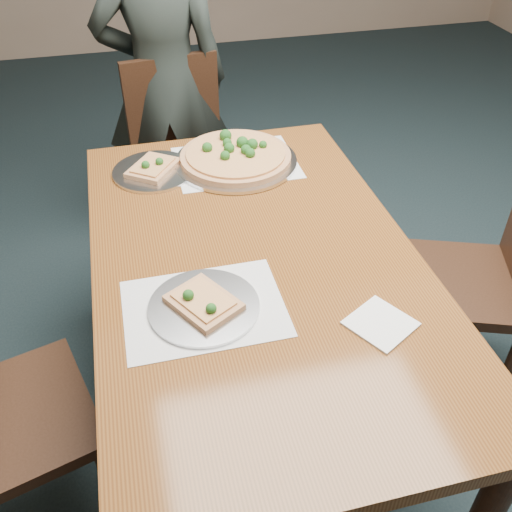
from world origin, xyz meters
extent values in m
plane|color=black|center=(0.00, 0.00, 0.00)|extent=(8.00, 8.00, 0.00)
cube|color=#592F11|center=(-0.43, -0.05, 0.73)|extent=(0.90, 1.50, 0.04)
cylinder|color=black|center=(-0.82, 0.64, 0.35)|extent=(0.07, 0.07, 0.70)
cylinder|color=black|center=(-0.04, 0.64, 0.35)|extent=(0.07, 0.07, 0.70)
cube|color=black|center=(-0.49, 0.95, 0.45)|extent=(0.48, 0.48, 0.04)
cylinder|color=black|center=(-0.64, 0.75, 0.21)|extent=(0.04, 0.04, 0.43)
cylinder|color=black|center=(-0.69, 1.10, 0.21)|extent=(0.04, 0.04, 0.43)
cylinder|color=black|center=(-0.28, 0.80, 0.21)|extent=(0.04, 0.04, 0.43)
cylinder|color=black|center=(-0.33, 1.16, 0.21)|extent=(0.04, 0.04, 0.43)
cube|color=black|center=(-0.51, 1.14, 0.69)|extent=(0.42, 0.10, 0.44)
cube|color=black|center=(-1.15, -0.22, 0.45)|extent=(0.52, 0.52, 0.04)
cylinder|color=black|center=(-0.93, -0.34, 0.21)|extent=(0.04, 0.04, 0.43)
cylinder|color=black|center=(-1.03, 0.00, 0.21)|extent=(0.04, 0.04, 0.43)
cube|color=black|center=(0.30, 0.00, 0.45)|extent=(0.54, 0.54, 0.04)
cylinder|color=black|center=(0.20, 0.23, 0.21)|extent=(0.04, 0.04, 0.43)
cylinder|color=black|center=(0.54, 0.10, 0.21)|extent=(0.04, 0.04, 0.43)
cylinder|color=black|center=(0.07, -0.11, 0.21)|extent=(0.04, 0.04, 0.43)
cylinder|color=black|center=(0.41, -0.23, 0.21)|extent=(0.04, 0.04, 0.43)
imported|color=black|center=(-0.54, 1.19, 0.78)|extent=(0.60, 0.42, 1.56)
cube|color=white|center=(-0.37, 0.47, 0.75)|extent=(0.42, 0.32, 0.00)
cube|color=white|center=(-0.61, -0.23, 0.75)|extent=(0.40, 0.30, 0.00)
cylinder|color=silver|center=(-0.37, 0.47, 0.76)|extent=(0.43, 0.43, 0.01)
cylinder|color=#AF6F43|center=(-0.37, 0.47, 0.77)|extent=(0.39, 0.39, 0.02)
cylinder|color=#E6CA78|center=(-0.37, 0.47, 0.79)|extent=(0.35, 0.35, 0.01)
sphere|color=#184816|center=(-0.47, 0.51, 0.80)|extent=(0.04, 0.04, 0.04)
sphere|color=#184816|center=(-0.34, 0.46, 0.80)|extent=(0.04, 0.04, 0.04)
sphere|color=#184816|center=(-0.39, 0.53, 0.80)|extent=(0.03, 0.03, 0.03)
sphere|color=#184816|center=(-0.39, 0.49, 0.80)|extent=(0.04, 0.04, 0.04)
sphere|color=#184816|center=(-0.27, 0.49, 0.80)|extent=(0.03, 0.03, 0.03)
sphere|color=#184816|center=(-0.31, 0.49, 0.80)|extent=(0.04, 0.04, 0.04)
sphere|color=#184816|center=(-0.39, 0.58, 0.81)|extent=(0.04, 0.04, 0.04)
sphere|color=#184816|center=(-0.42, 0.44, 0.80)|extent=(0.03, 0.03, 0.03)
sphere|color=#184816|center=(-0.34, 0.52, 0.80)|extent=(0.04, 0.04, 0.04)
sphere|color=#184816|center=(-0.33, 0.44, 0.80)|extent=(0.04, 0.04, 0.04)
cylinder|color=silver|center=(-0.61, -0.23, 0.76)|extent=(0.28, 0.28, 0.01)
cube|color=#AF6F43|center=(-0.61, -0.23, 0.77)|extent=(0.20, 0.21, 0.02)
cube|color=#E6CA78|center=(-0.61, -0.23, 0.78)|extent=(0.16, 0.17, 0.01)
sphere|color=#184816|center=(-0.60, -0.27, 0.79)|extent=(0.03, 0.03, 0.03)
sphere|color=#184816|center=(-0.64, -0.21, 0.79)|extent=(0.03, 0.03, 0.03)
cylinder|color=silver|center=(-0.66, 0.48, 0.76)|extent=(0.28, 0.28, 0.01)
cube|color=#AF6F43|center=(-0.66, 0.48, 0.77)|extent=(0.21, 0.21, 0.02)
cube|color=#E6CA78|center=(-0.66, 0.48, 0.78)|extent=(0.16, 0.17, 0.01)
sphere|color=#184816|center=(-0.64, 0.48, 0.79)|extent=(0.03, 0.03, 0.03)
sphere|color=#184816|center=(-0.68, 0.46, 0.79)|extent=(0.03, 0.03, 0.03)
cube|color=white|center=(-0.20, -0.38, 0.75)|extent=(0.19, 0.19, 0.01)
camera|label=1|loc=(-0.73, -1.26, 1.75)|focal=40.00mm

